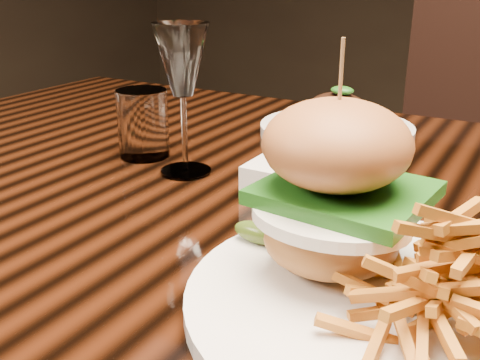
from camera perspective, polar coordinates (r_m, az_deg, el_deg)
The scene contains 7 objects.
dining_table at distance 0.69m, azimuth 9.77°, elevation -7.88°, with size 1.60×0.90×0.75m.
burger_plate at distance 0.44m, azimuth 14.42°, elevation -6.52°, with size 0.31×0.31×0.21m.
ramekin at distance 0.67m, azimuth 4.78°, elevation 0.18°, with size 0.08×0.08×0.04m, color white.
wine_glass at distance 0.71m, azimuth -5.91°, elevation 11.54°, with size 0.07×0.07×0.19m.
water_tumbler at distance 0.80m, azimuth -9.82°, elevation 5.67°, with size 0.07×0.07×0.10m, color white.
far_dish at distance 0.91m, azimuth 9.79°, elevation 5.46°, with size 0.24×0.24×0.08m.
chair_far at distance 1.55m, azimuth 22.88°, elevation 1.64°, with size 0.49×0.49×0.95m.
Camera 1 is at (0.20, -0.58, 1.00)m, focal length 42.00 mm.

